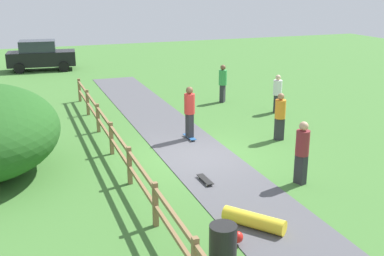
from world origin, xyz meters
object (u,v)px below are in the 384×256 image
object	(u,v)px
bystander_orange	(280,114)
skateboard_loose	(205,179)
bystander_maroon	(302,150)
trash_bin	(223,246)
skater_riding	(190,110)
bystander_green	(223,82)
parked_car_black	(41,55)
bystander_white	(277,92)
skater_fallen	(252,222)

from	to	relation	value
bystander_orange	skateboard_loose	bearing A→B (deg)	-146.81
skateboard_loose	bystander_maroon	size ratio (longest dim) A/B	0.44
trash_bin	skateboard_loose	bearing A→B (deg)	72.73
skater_riding	bystander_green	distance (m)	5.76
parked_car_black	bystander_maroon	bearing A→B (deg)	-75.06
bystander_white	skateboard_loose	bearing A→B (deg)	-134.45
skateboard_loose	bystander_orange	size ratio (longest dim) A/B	0.47
bystander_maroon	bystander_green	bearing A→B (deg)	79.04
bystander_white	bystander_orange	distance (m)	3.81
trash_bin	bystander_orange	world-z (taller)	bystander_orange
bystander_orange	skater_fallen	bearing A→B (deg)	-125.82
skateboard_loose	skater_fallen	bearing A→B (deg)	-89.81
skater_riding	bystander_orange	world-z (taller)	skater_riding
skater_riding	skater_fallen	xyz separation A→B (m)	(-0.91, -6.62, -0.91)
trash_bin	bystander_green	distance (m)	13.55
parked_car_black	bystander_orange	bearing A→B (deg)	-68.06
skateboard_loose	bystander_green	xyz separation A→B (m)	(4.32, 8.41, 0.90)
skateboard_loose	bystander_green	distance (m)	9.50
skater_riding	parked_car_black	size ratio (longest dim) A/B	0.44
skateboard_loose	bystander_white	world-z (taller)	bystander_white
skater_riding	bystander_maroon	size ratio (longest dim) A/B	1.05
trash_bin	skater_riding	xyz separation A→B (m)	(2.15, 7.70, 0.66)
skater_fallen	bystander_orange	size ratio (longest dim) A/B	0.82
bystander_green	parked_car_black	bearing A→B (deg)	122.34
skateboard_loose	bystander_maroon	bearing A→B (deg)	-22.26
bystander_white	bystander_green	xyz separation A→B (m)	(-1.47, 2.51, 0.07)
bystander_white	bystander_orange	bearing A→B (deg)	-119.12
skateboard_loose	bystander_maroon	xyz separation A→B (m)	(2.49, -1.02, 0.93)
skater_fallen	parked_car_black	size ratio (longest dim) A/B	0.33
bystander_white	parked_car_black	bearing A→B (deg)	122.00
skater_riding	skater_fallen	world-z (taller)	skater_riding
bystander_green	bystander_white	bearing A→B (deg)	-59.67
skateboard_loose	skater_riding	bearing A→B (deg)	76.24
trash_bin	parked_car_black	world-z (taller)	parked_car_black
bystander_green	parked_car_black	distance (m)	14.04
bystander_orange	parked_car_black	distance (m)	19.08
skater_riding	bystander_green	bearing A→B (deg)	53.89
trash_bin	bystander_green	size ratio (longest dim) A/B	0.50
bystander_maroon	bystander_green	xyz separation A→B (m)	(1.83, 9.43, -0.03)
trash_bin	bystander_green	world-z (taller)	bystander_green
bystander_white	bystander_maroon	xyz separation A→B (m)	(-3.30, -6.92, 0.11)
skater_riding	bystander_maroon	world-z (taller)	skater_riding
skater_fallen	bystander_white	size ratio (longest dim) A/B	0.85
trash_bin	bystander_maroon	bearing A→B (deg)	38.18
bystander_orange	parked_car_black	xyz separation A→B (m)	(-7.13, 17.70, 0.01)
bystander_white	parked_car_black	world-z (taller)	parked_car_black
trash_bin	skateboard_loose	world-z (taller)	trash_bin
trash_bin	parked_car_black	distance (m)	24.30
bystander_orange	bystander_maroon	size ratio (longest dim) A/B	0.94
bystander_maroon	parked_car_black	world-z (taller)	parked_car_black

